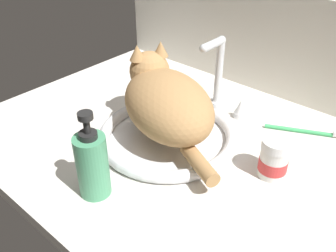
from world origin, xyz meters
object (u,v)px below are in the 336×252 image
object	(u,v)px
cat	(165,100)
toothbrush	(305,131)
sink_basin	(168,135)
soap_pump_bottle	(92,164)
pill_bottle	(274,159)
faucet	(216,83)

from	to	relation	value
cat	toothbrush	size ratio (longest dim) A/B	2.13
cat	sink_basin	bearing A→B (deg)	-25.28
soap_pump_bottle	pill_bottle	size ratio (longest dim) A/B	2.07
sink_basin	cat	world-z (taller)	cat
cat	pill_bottle	distance (cm)	27.57
cat	toothbrush	xyz separation A→B (cm)	(25.49, 23.80, -9.56)
sink_basin	pill_bottle	size ratio (longest dim) A/B	3.74
cat	toothbrush	world-z (taller)	cat
pill_bottle	soap_pump_bottle	bearing A→B (deg)	-130.79
soap_pump_bottle	toothbrush	bearing A→B (deg)	64.33
sink_basin	soap_pump_bottle	xyz separation A→B (cm)	(0.90, -22.98, 5.76)
soap_pump_bottle	pill_bottle	world-z (taller)	soap_pump_bottle
soap_pump_bottle	pill_bottle	bearing A→B (deg)	49.21
sink_basin	soap_pump_bottle	size ratio (longest dim) A/B	1.80
faucet	sink_basin	bearing A→B (deg)	-90.00
pill_bottle	cat	bearing A→B (deg)	-171.43
cat	pill_bottle	size ratio (longest dim) A/B	4.14
cat	soap_pump_bottle	world-z (taller)	cat
faucet	cat	world-z (taller)	same
faucet	pill_bottle	distance (cm)	29.13
sink_basin	toothbrush	world-z (taller)	sink_basin
cat	soap_pump_bottle	size ratio (longest dim) A/B	2.00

